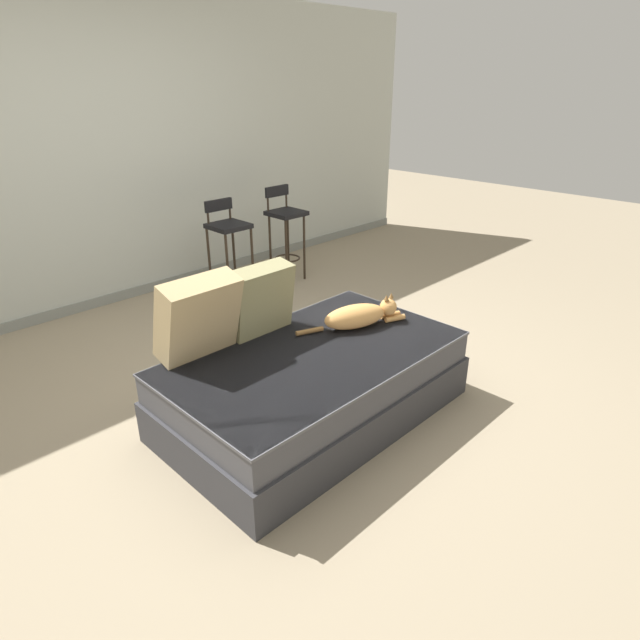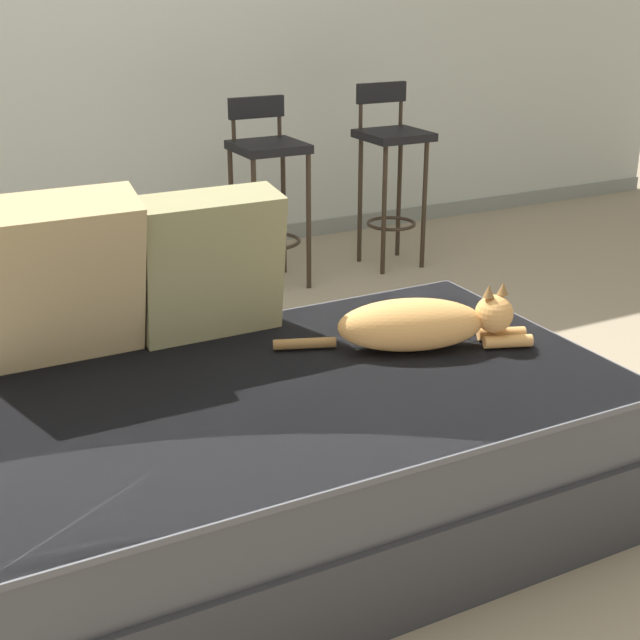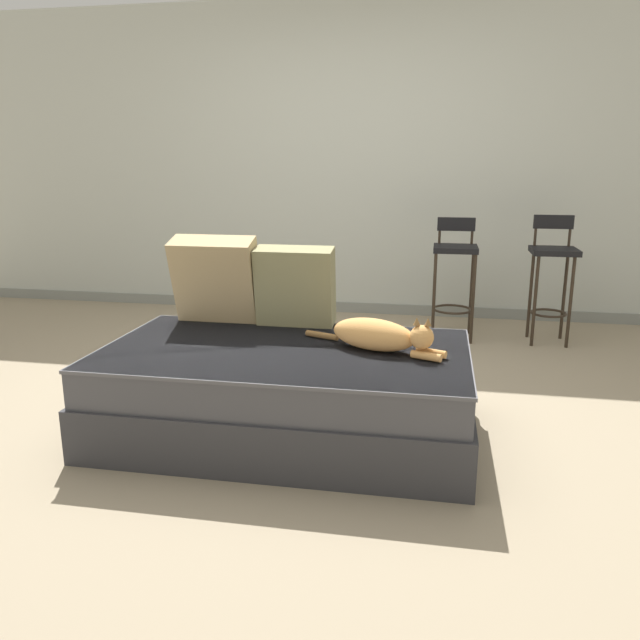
# 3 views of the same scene
# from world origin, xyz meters

# --- Properties ---
(ground_plane) EXTENTS (16.00, 16.00, 0.00)m
(ground_plane) POSITION_xyz_m (0.00, 0.00, 0.00)
(ground_plane) COLOR gray
(ground_plane) RESTS_ON ground
(wall_back_panel) EXTENTS (8.00, 0.10, 2.60)m
(wall_back_panel) POSITION_xyz_m (0.00, 2.25, 1.30)
(wall_back_panel) COLOR #B7BCB2
(wall_back_panel) RESTS_ON ground
(wall_baseboard_trim) EXTENTS (8.00, 0.02, 0.09)m
(wall_baseboard_trim) POSITION_xyz_m (0.00, 2.20, 0.04)
(wall_baseboard_trim) COLOR gray
(wall_baseboard_trim) RESTS_ON ground
(couch) EXTENTS (1.77, 1.05, 0.44)m
(couch) POSITION_xyz_m (0.00, -0.40, 0.22)
(couch) COLOR #353539
(couch) RESTS_ON ground
(throw_pillow_corner) EXTENTS (0.46, 0.28, 0.48)m
(throw_pillow_corner) POSITION_xyz_m (-0.49, 0.02, 0.68)
(throw_pillow_corner) COLOR tan
(throw_pillow_corner) RESTS_ON couch
(throw_pillow_middle) EXTENTS (0.42, 0.21, 0.43)m
(throw_pillow_middle) POSITION_xyz_m (-0.05, 0.02, 0.66)
(throw_pillow_middle) COLOR #847F56
(throw_pillow_middle) RESTS_ON couch
(cat) EXTENTS (0.70, 0.35, 0.19)m
(cat) POSITION_xyz_m (0.44, -0.36, 0.51)
(cat) COLOR tan
(cat) RESTS_ON couch
(bar_stool_near_window) EXTENTS (0.32, 0.32, 0.90)m
(bar_stool_near_window) POSITION_xyz_m (0.83, 1.53, 0.54)
(bar_stool_near_window) COLOR #2D2319
(bar_stool_near_window) RESTS_ON ground
(bar_stool_by_doorway) EXTENTS (0.32, 0.32, 0.93)m
(bar_stool_by_doorway) POSITION_xyz_m (1.52, 1.53, 0.57)
(bar_stool_by_doorway) COLOR #2D2319
(bar_stool_by_doorway) RESTS_ON ground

